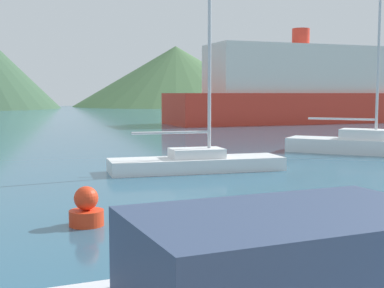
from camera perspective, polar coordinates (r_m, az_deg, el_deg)
name	(u,v)px	position (r m, az deg, el deg)	size (l,w,h in m)	color
sailboat_inner	(197,158)	(18.66, 0.53, -1.55)	(6.16, 1.90, 11.07)	white
sailboat_outer	(364,144)	(25.30, 17.86, -0.01)	(6.40, 5.70, 7.03)	white
ferry_distant	(300,89)	(50.72, 11.43, 5.74)	(25.44, 9.49, 8.64)	red
buoy_marker	(86,209)	(11.24, -11.21, -6.86)	(0.71, 0.71, 0.82)	red
hill_central	(176,76)	(115.50, -1.74, 7.23)	(43.82, 43.82, 12.81)	#476B42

